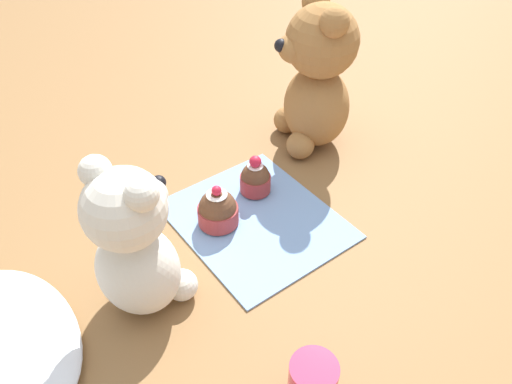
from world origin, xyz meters
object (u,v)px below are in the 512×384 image
(teddy_bear_tan, at_px, (317,78))
(cupcake_near_tan_bear, at_px, (255,178))
(cupcake_near_cream_bear, at_px, (218,210))
(teddy_bear_cream, at_px, (135,244))

(teddy_bear_tan, bearing_deg, cupcake_near_tan_bear, -49.00)
(cupcake_near_cream_bear, xyz_separation_m, cupcake_near_tan_bear, (0.02, -0.08, 0.00))
(teddy_bear_cream, xyz_separation_m, cupcake_near_tan_bear, (0.08, -0.23, -0.07))
(teddy_bear_tan, xyz_separation_m, cupcake_near_tan_bear, (-0.05, 0.16, -0.09))
(cupcake_near_tan_bear, bearing_deg, cupcake_near_cream_bear, 106.21)
(cupcake_near_cream_bear, bearing_deg, cupcake_near_tan_bear, -73.79)
(cupcake_near_cream_bear, relative_size, cupcake_near_tan_bear, 1.03)
(teddy_bear_tan, bearing_deg, teddy_bear_cream, -48.21)
(teddy_bear_tan, xyz_separation_m, cupcake_near_cream_bear, (-0.08, 0.25, -0.09))
(teddy_bear_tan, distance_m, cupcake_near_cream_bear, 0.28)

